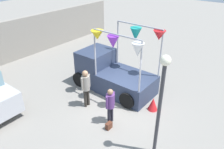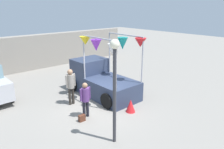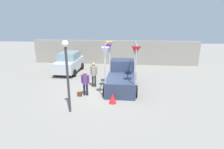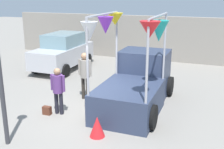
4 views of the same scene
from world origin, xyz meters
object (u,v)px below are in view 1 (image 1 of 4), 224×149
at_px(folded_kite_bundle_crimson, 153,104).
at_px(person_customer, 110,103).
at_px(person_vendor, 86,85).
at_px(vendor_truck, 111,71).
at_px(street_lamp, 161,94).
at_px(handbag, 109,126).

bearing_deg(folded_kite_bundle_crimson, person_customer, 152.05).
relative_size(person_customer, person_vendor, 0.88).
bearing_deg(person_vendor, folded_kite_bundle_crimson, -57.62).
height_order(person_customer, person_vendor, person_vendor).
bearing_deg(person_customer, vendor_truck, 38.37).
bearing_deg(folded_kite_bundle_crimson, vendor_truck, 82.07).
relative_size(vendor_truck, folded_kite_bundle_crimson, 6.96).
xyz_separation_m(person_vendor, street_lamp, (-0.51, -3.74, 1.33)).
xyz_separation_m(vendor_truck, street_lamp, (-2.48, -3.93, 1.53)).
bearing_deg(vendor_truck, person_customer, -141.63).
xyz_separation_m(vendor_truck, folded_kite_bundle_crimson, (-0.38, -2.70, -0.60)).
bearing_deg(vendor_truck, street_lamp, -122.32).
xyz_separation_m(vendor_truck, person_customer, (-2.20, -1.74, 0.05)).
xyz_separation_m(person_vendor, handbag, (-0.57, -1.75, -0.96)).
bearing_deg(handbag, vendor_truck, 37.29).
xyz_separation_m(person_customer, folded_kite_bundle_crimson, (1.82, -0.97, -0.65)).
distance_m(person_vendor, street_lamp, 4.00).
xyz_separation_m(person_customer, person_vendor, (0.22, 1.55, 0.15)).
relative_size(vendor_truck, street_lamp, 1.13).
bearing_deg(folded_kite_bundle_crimson, street_lamp, -149.89).
bearing_deg(folded_kite_bundle_crimson, person_vendor, 122.38).
xyz_separation_m(person_customer, street_lamp, (-0.29, -2.19, 1.48)).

